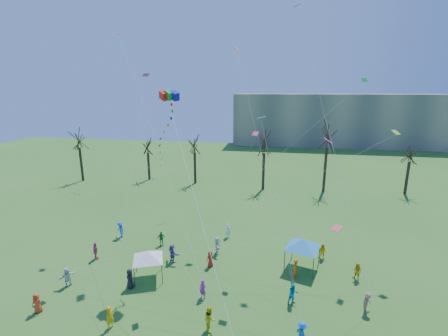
% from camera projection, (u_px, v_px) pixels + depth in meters
% --- Properties ---
extents(distant_building, '(60.00, 14.00, 15.00)m').
position_uv_depth(distant_building, '(336.00, 120.00, 92.92)').
color(distant_building, gray).
rests_on(distant_building, ground).
extents(bare_tree_row, '(70.06, 7.72, 11.44)m').
position_uv_depth(bare_tree_row, '(284.00, 147.00, 51.08)').
color(bare_tree_row, black).
rests_on(bare_tree_row, ground).
extents(big_box_kite, '(5.27, 7.98, 21.07)m').
position_uv_depth(big_box_kite, '(166.00, 144.00, 27.02)').
color(big_box_kite, red).
rests_on(big_box_kite, ground).
extents(canopy_tent_white, '(3.29, 3.29, 2.65)m').
position_uv_depth(canopy_tent_white, '(148.00, 255.00, 27.33)').
color(canopy_tent_white, '#3F3F44').
rests_on(canopy_tent_white, ground).
extents(canopy_tent_blue, '(3.80, 3.80, 3.00)m').
position_uv_depth(canopy_tent_blue, '(303.00, 243.00, 28.80)').
color(canopy_tent_blue, '#3F3F44').
rests_on(canopy_tent_blue, ground).
extents(festival_crowd, '(26.69, 16.28, 1.85)m').
position_uv_depth(festival_crowd, '(216.00, 276.00, 26.70)').
color(festival_crowd, '#E2411C').
rests_on(festival_crowd, ground).
extents(small_kites_aloft, '(29.51, 18.35, 34.43)m').
position_uv_depth(small_kites_aloft, '(234.00, 130.00, 27.55)').
color(small_kites_aloft, orange).
rests_on(small_kites_aloft, ground).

